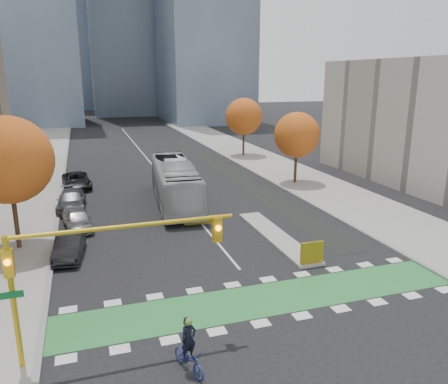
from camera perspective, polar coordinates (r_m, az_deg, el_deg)
ground at (r=20.53m, az=7.06°, el=-15.66°), size 300.00×300.00×0.00m
sidewalk_west at (r=37.82m, az=-26.04°, el=-2.47°), size 7.00×120.00×0.15m
sidewalk_east at (r=42.98m, az=12.21°, el=0.70°), size 7.00×120.00×0.15m
curb_west at (r=37.45m, az=-20.75°, el=-2.07°), size 0.30×120.00×0.16m
curb_east at (r=41.37m, az=8.01°, el=0.34°), size 0.30×120.00×0.16m
bike_crossing at (r=21.71m, az=5.35°, el=-13.77°), size 20.00×3.00×0.01m
centre_line at (r=57.40m, az=-9.98°, el=4.29°), size 0.15×70.00×0.01m
bike_lane_paint at (r=49.48m, az=0.34°, el=2.82°), size 2.50×50.00×0.01m
median_island at (r=29.41m, az=6.78°, el=-5.73°), size 1.60×10.00×0.16m
hazard_board at (r=25.19m, az=11.41°, el=-7.80°), size 1.40×0.12×1.30m
tree_west at (r=28.65m, az=-26.35°, el=3.75°), size 5.20×5.20×8.22m
tree_east_near at (r=43.10m, az=9.49°, el=7.36°), size 4.40×4.40×7.08m
tree_east_far at (r=57.82m, az=2.60°, el=9.82°), size 4.80×4.80×7.65m
traffic_signal_west at (r=16.68m, az=-17.47°, el=-8.29°), size 8.53×0.56×5.20m
cyclist at (r=16.82m, az=-4.61°, el=-20.32°), size 1.25×1.98×2.16m
bus at (r=36.49m, az=-6.40°, el=1.21°), size 4.16×13.13×3.60m
parked_car_a at (r=32.19m, az=-18.60°, el=-3.36°), size 2.31×4.50×1.47m
parked_car_b at (r=27.50m, az=-19.57°, el=-6.67°), size 1.95×4.33×1.38m
parked_car_c at (r=36.99m, az=-19.32°, el=-1.04°), size 2.36×5.31×1.51m
parked_car_d at (r=43.95m, az=-18.69°, el=1.42°), size 2.94×5.44×1.45m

